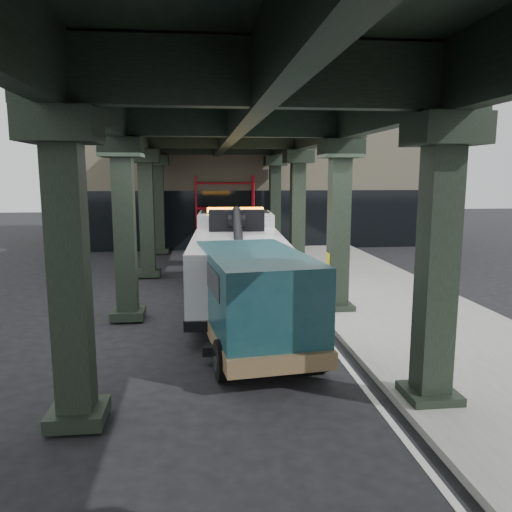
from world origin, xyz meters
TOP-DOWN VIEW (x-y plane):
  - ground at (0.00, 0.00)m, footprint 90.00×90.00m
  - sidewalk at (4.50, 2.00)m, footprint 5.00×40.00m
  - lane_stripe at (1.70, 2.00)m, footprint 0.12×38.00m
  - viaduct at (-0.40, 2.00)m, footprint 7.40×32.00m
  - building at (2.00, 20.00)m, footprint 22.00×10.00m
  - scaffolding at (0.00, 14.64)m, footprint 3.08×0.88m
  - tow_truck at (-0.20, 3.72)m, footprint 3.14×9.43m
  - towed_van at (-0.19, -0.57)m, footprint 2.83×5.91m

SIDE VIEW (x-z plane):
  - ground at x=0.00m, z-range 0.00..0.00m
  - lane_stripe at x=1.70m, z-range 0.00..0.01m
  - sidewalk at x=4.50m, z-range 0.00..0.15m
  - towed_van at x=-0.19m, z-range 0.09..2.40m
  - tow_truck at x=-0.20m, z-range -0.04..3.01m
  - scaffolding at x=0.00m, z-range 0.11..4.11m
  - building at x=2.00m, z-range 0.00..8.00m
  - viaduct at x=-0.40m, z-range 2.26..8.66m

